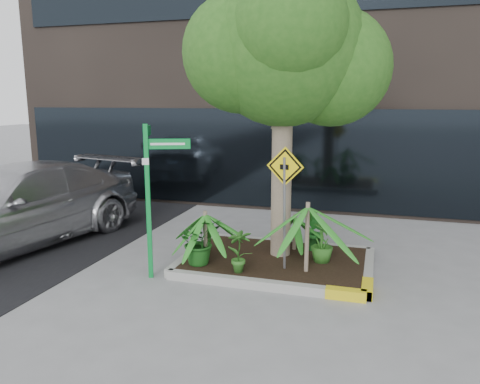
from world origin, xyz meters
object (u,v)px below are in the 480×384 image
(tree, at_px, (284,47))
(street_sign_post, at_px, (151,184))
(parked_car, at_px, (14,206))
(cattle_sign, at_px, (285,188))

(tree, xyz_separation_m, street_sign_post, (-1.89, -1.32, -2.22))
(tree, bearing_deg, parked_car, -174.04)
(tree, distance_m, street_sign_post, 3.20)
(tree, height_order, street_sign_post, tree)
(street_sign_post, height_order, cattle_sign, street_sign_post)
(cattle_sign, bearing_deg, tree, 115.55)
(parked_car, height_order, street_sign_post, street_sign_post)
(street_sign_post, bearing_deg, cattle_sign, -7.17)
(street_sign_post, bearing_deg, parked_car, 146.23)
(parked_car, xyz_separation_m, street_sign_post, (3.48, -0.76, 0.77))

